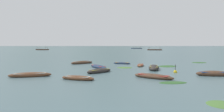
# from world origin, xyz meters

# --- Properties ---
(ground_plane) EXTENTS (6000.00, 6000.00, 0.00)m
(ground_plane) POSITION_xyz_m (0.00, 1500.00, 0.00)
(ground_plane) COLOR #476066
(mountain_1) EXTENTS (1451.51, 1451.51, 394.24)m
(mountain_1) POSITION_xyz_m (-815.65, 2006.57, 197.12)
(mountain_1) COLOR slate
(mountain_1) RESTS_ON ground
(mountain_2) EXTENTS (1517.82, 1517.82, 592.16)m
(mountain_2) POSITION_xyz_m (-75.75, 2166.29, 296.08)
(mountain_2) COLOR #56665B
(mountain_2) RESTS_ON ground
(mountain_3) EXTENTS (1169.56, 1169.56, 366.76)m
(mountain_3) POSITION_xyz_m (639.14, 1944.58, 183.38)
(mountain_3) COLOR slate
(mountain_3) RESTS_ON ground
(mountain_4) EXTENTS (1172.32, 1172.32, 340.06)m
(mountain_4) POSITION_xyz_m (1194.79, 2000.68, 170.03)
(mountain_4) COLOR #4C5B56
(mountain_4) RESTS_ON ground
(rowboat_0) EXTENTS (2.39, 4.51, 0.80)m
(rowboat_0) POSITION_xyz_m (3.76, 21.55, 0.25)
(rowboat_0) COLOR #2D2826
(rowboat_0) RESTS_ON ground
(rowboat_1) EXTENTS (4.21, 3.60, 0.56)m
(rowboat_1) POSITION_xyz_m (2.07, 14.44, 0.18)
(rowboat_1) COLOR #4C3323
(rowboat_1) RESTS_ON ground
(rowboat_2) EXTENTS (3.80, 1.67, 0.70)m
(rowboat_2) POSITION_xyz_m (9.10, 15.94, 0.22)
(rowboat_2) COLOR #4C3323
(rowboat_2) RESTS_ON ground
(rowboat_3) EXTENTS (4.56, 2.07, 0.60)m
(rowboat_3) POSITION_xyz_m (-11.07, 15.48, 0.19)
(rowboat_3) COLOR brown
(rowboat_3) RESTS_ON ground
(rowboat_4) EXTENTS (4.28, 3.70, 0.67)m
(rowboat_4) POSITION_xyz_m (-7.62, 30.13, 0.21)
(rowboat_4) COLOR #4C3323
(rowboat_4) RESTS_ON ground
(rowboat_5) EXTENTS (3.65, 2.06, 0.52)m
(rowboat_5) POSITION_xyz_m (-5.59, 13.60, 0.16)
(rowboat_5) COLOR brown
(rowboat_5) RESTS_ON ground
(rowboat_6) EXTENTS (3.53, 3.52, 0.64)m
(rowboat_6) POSITION_xyz_m (-3.76, 18.57, 0.20)
(rowboat_6) COLOR #2D2826
(rowboat_6) RESTS_ON ground
(rowboat_7) EXTENTS (3.23, 4.54, 0.55)m
(rowboat_7) POSITION_xyz_m (-4.20, 23.58, 0.17)
(rowboat_7) COLOR navy
(rowboat_7) RESTS_ON ground
(rowboat_8) EXTENTS (3.34, 2.06, 0.41)m
(rowboat_8) POSITION_xyz_m (-0.25, 29.67, 0.13)
(rowboat_8) COLOR navy
(rowboat_8) RESTS_ON ground
(rowboat_9) EXTENTS (1.82, 3.51, 0.46)m
(rowboat_9) POSITION_xyz_m (2.58, 25.87, 0.14)
(rowboat_9) COLOR brown
(rowboat_9) RESTS_ON ground
(ferry_0) EXTENTS (8.91, 4.54, 2.54)m
(ferry_0) POSITION_xyz_m (-52.09, 134.90, 0.45)
(ferry_0) COLOR #4C3323
(ferry_0) RESTS_ON ground
(ferry_1) EXTENTS (11.52, 6.83, 2.54)m
(ferry_1) POSITION_xyz_m (25.48, 195.81, 0.45)
(ferry_1) COLOR navy
(ferry_1) RESTS_ON ground
(ferry_2) EXTENTS (10.31, 6.73, 2.54)m
(ferry_2) POSITION_xyz_m (29.19, 129.56, 0.45)
(ferry_2) COLOR #4C3323
(ferry_2) RESTS_ON ground
(mooring_buoy) EXTENTS (0.43, 0.43, 1.12)m
(mooring_buoy) POSITION_xyz_m (5.71, 18.39, 0.10)
(mooring_buoy) COLOR yellow
(mooring_buoy) RESTS_ON ground
(weed_patch_0) EXTENTS (2.78, 1.64, 0.14)m
(weed_patch_0) POSITION_xyz_m (3.29, 11.95, 0.00)
(weed_patch_0) COLOR #2D5628
(weed_patch_0) RESTS_ON ground
(weed_patch_1) EXTENTS (4.28, 4.22, 0.14)m
(weed_patch_1) POSITION_xyz_m (6.86, 25.52, 0.00)
(weed_patch_1) COLOR #2D5628
(weed_patch_1) RESTS_ON ground
(weed_patch_2) EXTENTS (4.02, 3.64, 0.14)m
(weed_patch_2) POSITION_xyz_m (15.12, 32.04, 0.00)
(weed_patch_2) COLOR #2D5628
(weed_patch_2) RESTS_ON ground
(weed_patch_3) EXTENTS (1.99, 1.85, 0.14)m
(weed_patch_3) POSITION_xyz_m (4.07, 5.58, 0.00)
(weed_patch_3) COLOR #477033
(weed_patch_3) RESTS_ON ground
(weed_patch_4) EXTENTS (2.42, 2.21, 0.14)m
(weed_patch_4) POSITION_xyz_m (-0.20, 23.71, 0.00)
(weed_patch_4) COLOR #477033
(weed_patch_4) RESTS_ON ground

